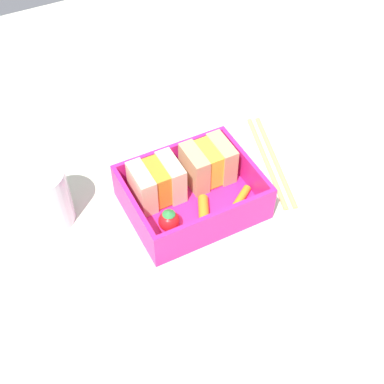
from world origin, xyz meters
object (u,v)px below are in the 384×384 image
(carrot_stick_left, at_px, (205,213))
(folded_napkin, at_px, (223,299))
(carrot_stick_far_left, at_px, (240,199))
(strawberry_far_left, at_px, (169,220))
(chopstick_pair, at_px, (271,159))
(drinking_glass, at_px, (45,197))
(sandwich_left, at_px, (157,182))
(sandwich_center_left, at_px, (208,163))

(carrot_stick_left, height_order, folded_napkin, carrot_stick_left)
(carrot_stick_far_left, bearing_deg, strawberry_far_left, 177.76)
(carrot_stick_far_left, bearing_deg, carrot_stick_left, -179.98)
(strawberry_far_left, height_order, chopstick_pair, strawberry_far_left)
(carrot_stick_left, relative_size, folded_napkin, 0.34)
(carrot_stick_left, bearing_deg, drinking_glass, 150.90)
(sandwich_left, height_order, sandwich_center_left, same)
(sandwich_left, distance_m, folded_napkin, 0.18)
(sandwich_left, distance_m, drinking_glass, 0.14)
(folded_napkin, bearing_deg, strawberry_far_left, 96.33)
(chopstick_pair, xyz_separation_m, folded_napkin, (-0.17, -0.17, -0.00))
(strawberry_far_left, relative_size, chopstick_pair, 0.18)
(strawberry_far_left, distance_m, carrot_stick_left, 0.05)
(sandwich_center_left, height_order, carrot_stick_left, sandwich_center_left)
(strawberry_far_left, bearing_deg, carrot_stick_far_left, -2.24)
(carrot_stick_far_left, relative_size, folded_napkin, 0.30)
(carrot_stick_left, distance_m, chopstick_pair, 0.15)
(carrot_stick_left, bearing_deg, sandwich_center_left, 58.78)
(sandwich_left, distance_m, sandwich_center_left, 0.08)
(chopstick_pair, bearing_deg, carrot_stick_left, -158.42)
(sandwich_center_left, height_order, carrot_stick_far_left, sandwich_center_left)
(sandwich_left, xyz_separation_m, carrot_stick_far_left, (0.09, -0.06, -0.02))
(chopstick_pair, height_order, drinking_glass, drinking_glass)
(chopstick_pair, distance_m, folded_napkin, 0.24)
(sandwich_left, xyz_separation_m, sandwich_center_left, (0.08, 0.00, 0.00))
(drinking_glass, bearing_deg, strawberry_far_left, -36.47)
(sandwich_center_left, relative_size, drinking_glass, 0.74)
(carrot_stick_left, bearing_deg, carrot_stick_far_left, 0.02)
(drinking_glass, bearing_deg, chopstick_pair, -7.92)
(carrot_stick_far_left, relative_size, drinking_glass, 0.54)
(sandwich_left, bearing_deg, carrot_stick_left, -56.17)
(sandwich_center_left, xyz_separation_m, carrot_stick_left, (-0.04, -0.06, -0.02))
(sandwich_center_left, distance_m, chopstick_pair, 0.11)
(sandwich_center_left, distance_m, drinking_glass, 0.22)
(drinking_glass, bearing_deg, sandwich_left, -15.91)
(carrot_stick_left, relative_size, drinking_glass, 0.62)
(carrot_stick_left, xyz_separation_m, drinking_glass, (-0.18, 0.10, 0.02))
(drinking_glass, height_order, folded_napkin, drinking_glass)
(carrot_stick_far_left, bearing_deg, sandwich_left, 147.25)
(sandwich_left, bearing_deg, chopstick_pair, -1.52)
(drinking_glass, xyz_separation_m, folded_napkin, (0.14, -0.21, -0.04))
(carrot_stick_far_left, bearing_deg, drinking_glass, 156.77)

